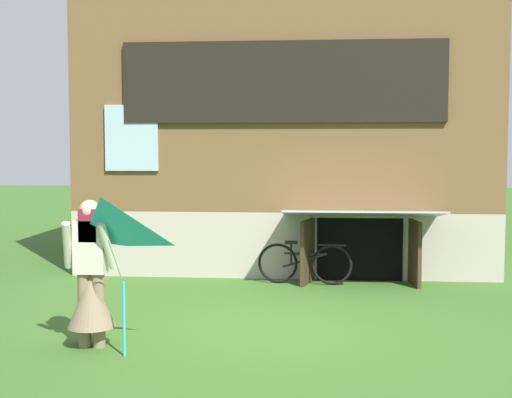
% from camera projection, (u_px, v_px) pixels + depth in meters
% --- Properties ---
extents(ground_plane, '(60.00, 60.00, 0.00)m').
position_uv_depth(ground_plane, '(272.00, 326.00, 8.38)').
color(ground_plane, '#386023').
extents(log_house, '(7.23, 6.34, 5.26)m').
position_uv_depth(log_house, '(289.00, 126.00, 13.75)').
color(log_house, '#ADA393').
rests_on(log_house, ground_plane).
extents(person, '(0.61, 0.52, 1.63)m').
position_uv_depth(person, '(91.00, 286.00, 7.43)').
color(person, '#7F6B51').
rests_on(person, ground_plane).
extents(kite, '(0.94, 0.87, 1.62)m').
position_uv_depth(kite, '(101.00, 235.00, 6.88)').
color(kite, '#2DB2CC').
rests_on(kite, ground_plane).
extents(bicycle_black, '(1.52, 0.19, 0.70)m').
position_uv_depth(bicycle_black, '(304.00, 263.00, 10.92)').
color(bicycle_black, black).
rests_on(bicycle_black, ground_plane).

